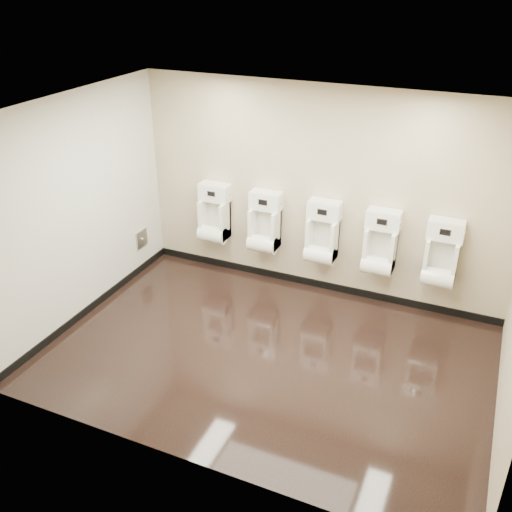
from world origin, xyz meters
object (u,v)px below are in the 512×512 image
(urinal_1, at_px, (264,226))
(urinal_4, at_px, (441,258))
(urinal_3, at_px, (380,247))
(access_panel, at_px, (142,239))
(urinal_0, at_px, (214,217))
(urinal_2, at_px, (322,237))

(urinal_1, xyz_separation_m, urinal_4, (2.35, 0.00, 0.00))
(urinal_1, bearing_deg, urinal_3, 0.00)
(urinal_1, distance_m, urinal_3, 1.60)
(access_panel, xyz_separation_m, urinal_0, (0.99, 0.40, 0.35))
(urinal_0, bearing_deg, urinal_2, 0.00)
(urinal_0, bearing_deg, urinal_3, 0.00)
(urinal_4, bearing_deg, urinal_3, 180.00)
(urinal_1, height_order, urinal_3, same)
(urinal_0, bearing_deg, access_panel, -157.90)
(access_panel, xyz_separation_m, urinal_1, (1.77, 0.40, 0.35))
(access_panel, relative_size, urinal_3, 0.30)
(access_panel, xyz_separation_m, urinal_4, (4.12, 0.40, 0.35))
(access_panel, bearing_deg, urinal_3, 6.82)
(urinal_2, bearing_deg, urinal_3, 0.00)
(urinal_2, xyz_separation_m, urinal_4, (1.53, 0.00, 0.00))
(access_panel, distance_m, urinal_3, 3.41)
(urinal_0, bearing_deg, urinal_1, 0.00)
(access_panel, height_order, urinal_0, urinal_0)
(urinal_1, relative_size, urinal_4, 1.00)
(urinal_3, bearing_deg, urinal_2, 180.00)
(urinal_0, xyz_separation_m, urinal_1, (0.78, 0.00, 0.00))
(urinal_2, xyz_separation_m, urinal_3, (0.77, 0.00, 0.00))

